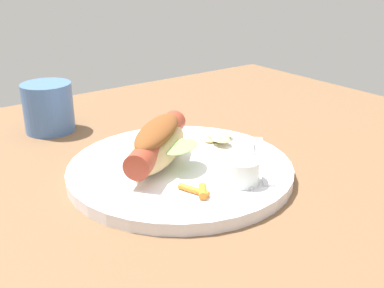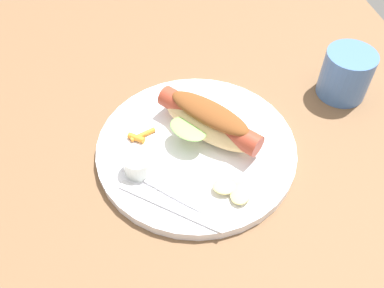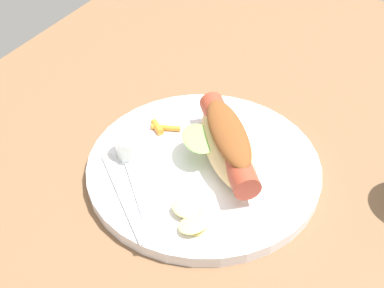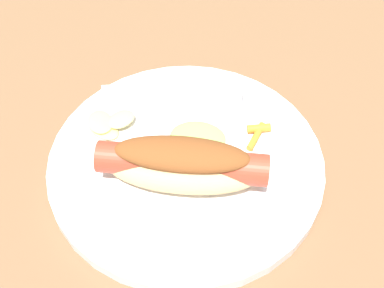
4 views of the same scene
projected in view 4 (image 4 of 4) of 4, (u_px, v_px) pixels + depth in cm
name	position (u px, v px, depth cm)	size (l,w,h in cm)	color
ground_plane	(197.00, 192.00, 55.03)	(120.00, 90.00, 1.80)	brown
plate	(186.00, 162.00, 55.51)	(30.37, 30.37, 1.60)	white
hot_dog	(182.00, 164.00, 50.79)	(16.08, 14.88, 5.63)	#DBB77A
sauce_ramekin	(225.00, 94.00, 59.09)	(4.29, 4.29, 3.08)	white
fork	(175.00, 97.00, 60.68)	(11.49, 11.69, 0.40)	silver
knife	(165.00, 87.00, 61.85)	(15.76, 1.40, 0.36)	silver
chips_pile	(107.00, 124.00, 57.33)	(5.40, 5.85, 1.28)	#DFCE76
carrot_garnish	(257.00, 132.00, 56.72)	(2.86, 4.47, 0.98)	orange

